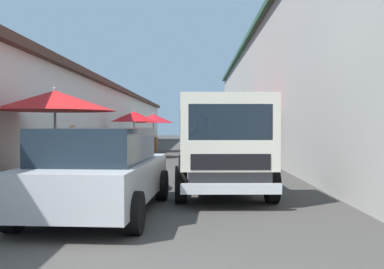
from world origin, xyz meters
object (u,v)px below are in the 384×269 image
(vendor_by_crates, at_px, (73,148))
(delivery_truck, at_px, (224,147))
(fruit_stall_far_left, at_px, (222,121))
(fruit_stall_near_right, at_px, (134,122))
(fruit_stall_mid_lane, at_px, (55,111))
(fruit_stall_near_left, at_px, (247,117))
(hatchback_car, at_px, (100,170))
(parked_scooter, at_px, (140,154))
(fruit_stall_far_right, at_px, (153,124))

(vendor_by_crates, bearing_deg, delivery_truck, -127.81)
(fruit_stall_far_left, distance_m, vendor_by_crates, 9.02)
(fruit_stall_near_right, bearing_deg, vendor_by_crates, 174.50)
(fruit_stall_mid_lane, distance_m, fruit_stall_near_left, 7.88)
(fruit_stall_mid_lane, bearing_deg, delivery_truck, -95.34)
(fruit_stall_mid_lane, height_order, fruit_stall_near_left, fruit_stall_near_left)
(delivery_truck, bearing_deg, fruit_stall_far_left, -3.16)
(fruit_stall_near_right, bearing_deg, hatchback_car, -174.10)
(hatchback_car, relative_size, delivery_truck, 0.81)
(hatchback_car, bearing_deg, fruit_stall_near_left, -22.87)
(hatchback_car, bearing_deg, parked_scooter, 3.22)
(fruit_stall_far_left, relative_size, fruit_stall_mid_lane, 1.09)
(fruit_stall_far_right, bearing_deg, fruit_stall_near_right, 174.80)
(fruit_stall_near_left, relative_size, hatchback_car, 0.60)
(fruit_stall_mid_lane, bearing_deg, hatchback_car, -144.42)
(fruit_stall_near_right, height_order, vendor_by_crates, fruit_stall_near_right)
(delivery_truck, xyz_separation_m, vendor_by_crates, (3.18, 4.10, -0.18))
(fruit_stall_far_left, xyz_separation_m, hatchback_car, (-12.54, 2.79, -0.96))
(fruit_stall_far_right, distance_m, hatchback_car, 16.30)
(fruit_stall_near_right, distance_m, delivery_truck, 10.76)
(vendor_by_crates, bearing_deg, fruit_stall_far_left, -31.50)
(fruit_stall_mid_lane, bearing_deg, fruit_stall_near_left, -38.62)
(fruit_stall_far_left, xyz_separation_m, parked_scooter, (-4.17, 3.26, -1.25))
(hatchback_car, height_order, parked_scooter, hatchback_car)
(delivery_truck, bearing_deg, hatchback_car, 127.79)
(fruit_stall_near_right, height_order, parked_scooter, fruit_stall_near_right)
(fruit_stall_mid_lane, relative_size, fruit_stall_far_right, 1.19)
(fruit_stall_near_right, relative_size, delivery_truck, 0.44)
(fruit_stall_near_left, bearing_deg, fruit_stall_far_right, 28.01)
(fruit_stall_far_right, relative_size, parked_scooter, 1.32)
(fruit_stall_mid_lane, xyz_separation_m, hatchback_car, (-2.04, -1.46, -1.08))
(fruit_stall_mid_lane, bearing_deg, fruit_stall_near_right, -1.35)
(delivery_truck, bearing_deg, fruit_stall_near_left, -11.02)
(fruit_stall_far_right, bearing_deg, fruit_stall_far_left, -135.76)
(fruit_stall_near_left, bearing_deg, vendor_by_crates, 121.75)
(fruit_stall_near_right, bearing_deg, fruit_stall_near_left, -128.24)
(hatchback_car, bearing_deg, delivery_truck, -52.21)
(fruit_stall_near_left, xyz_separation_m, fruit_stall_near_right, (3.69, 4.68, -0.15))
(delivery_truck, bearing_deg, fruit_stall_mid_lane, 84.66)
(fruit_stall_mid_lane, xyz_separation_m, fruit_stall_near_right, (9.85, -0.23, -0.17))
(fruit_stall_near_left, relative_size, delivery_truck, 0.48)
(parked_scooter, bearing_deg, fruit_stall_near_left, -92.46)
(fruit_stall_mid_lane, height_order, vendor_by_crates, fruit_stall_mid_lane)
(fruit_stall_far_left, bearing_deg, hatchback_car, 167.45)
(fruit_stall_far_right, xyz_separation_m, vendor_by_crates, (-11.38, 1.07, -0.72))
(parked_scooter, bearing_deg, fruit_stall_far_left, -38.01)
(fruit_stall_far_right, xyz_separation_m, parked_scooter, (-7.89, -0.36, -1.13))
(parked_scooter, bearing_deg, delivery_truck, -158.22)
(parked_scooter, bearing_deg, fruit_stall_far_right, 2.61)
(hatchback_car, xyz_separation_m, delivery_truck, (1.70, -2.19, 0.30))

